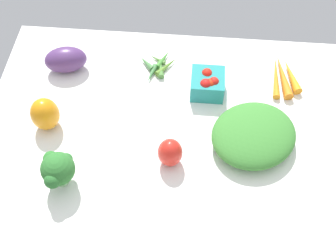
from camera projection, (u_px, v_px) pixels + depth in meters
The scene contains 9 objects.
tablecloth at pixel (168, 132), 124.88cm from camera, with size 104.00×76.00×2.00cm, color white.
eggplant at pixel (66, 60), 134.14cm from camera, with size 12.60×7.87×7.87cm, color #543369.
okra_pile at pixel (158, 65), 136.94cm from camera, with size 12.75×14.08×1.95cm.
bell_pepper_red at pixel (170, 153), 114.66cm from camera, with size 6.41×6.41×8.82cm, color red.
bell_pepper_orange at pixel (45, 114), 120.95cm from camera, with size 7.76×7.76×10.17cm, color orange.
leafy_greens_clump at pixel (254, 135), 118.92cm from camera, with size 23.33×20.91×6.96cm, color #3A8031.
berry_basket at pixel (208, 84), 129.23cm from camera, with size 9.58×9.58×7.39cm.
carrot_bunch at pixel (284, 76), 133.87cm from camera, with size 8.68×16.70×2.82cm.
broccoli_head at pixel (57, 169), 109.39cm from camera, with size 8.49×10.29×11.00cm.
Camera 1 is at (-5.97, 70.35, 104.02)cm, focal length 47.79 mm.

